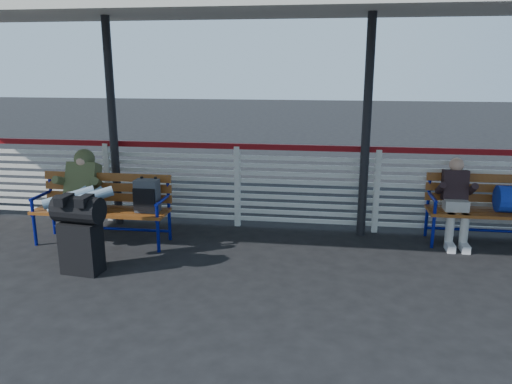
% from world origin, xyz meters
% --- Properties ---
extents(ground, '(60.00, 60.00, 0.00)m').
position_xyz_m(ground, '(0.00, 0.00, 0.00)').
color(ground, black).
rests_on(ground, ground).
extents(fence, '(12.08, 0.08, 1.24)m').
position_xyz_m(fence, '(0.00, 1.90, 0.66)').
color(fence, silver).
rests_on(fence, ground).
extents(canopy, '(12.60, 3.60, 3.16)m').
position_xyz_m(canopy, '(-0.00, 0.87, 3.04)').
color(canopy, silver).
rests_on(canopy, ground).
extents(luggage_stack, '(0.58, 0.37, 0.91)m').
position_xyz_m(luggage_stack, '(-1.46, -0.07, 0.50)').
color(luggage_stack, black).
rests_on(luggage_stack, ground).
extents(bench_left, '(1.80, 0.56, 0.92)m').
position_xyz_m(bench_left, '(-1.49, 0.96, 0.58)').
color(bench_left, brown).
rests_on(bench_left, ground).
extents(bench_right, '(1.80, 0.56, 0.92)m').
position_xyz_m(bench_right, '(3.68, 1.60, 0.60)').
color(bench_right, brown).
rests_on(bench_right, ground).
extents(traveler_man, '(0.94, 1.64, 0.77)m').
position_xyz_m(traveler_man, '(-1.80, 0.62, 0.74)').
color(traveler_man, '#7E97AA').
rests_on(traveler_man, ground).
extents(companion_person, '(0.32, 0.66, 1.15)m').
position_xyz_m(companion_person, '(3.00, 1.57, 0.60)').
color(companion_person, '#BAB3A9').
rests_on(companion_person, ground).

